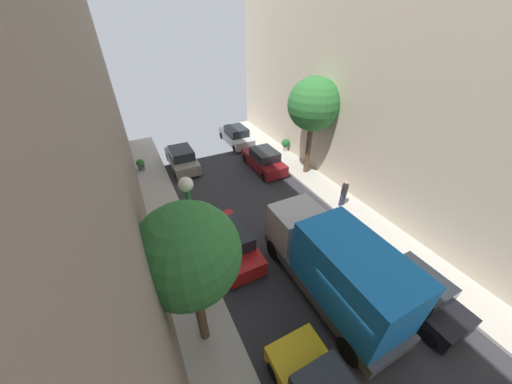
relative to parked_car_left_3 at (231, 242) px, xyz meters
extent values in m
plane|color=#2D2D33|center=(2.70, -5.38, -0.72)|extent=(32.00, 32.00, 0.00)
cube|color=#B7B2A8|center=(7.70, -5.38, -0.64)|extent=(2.00, 44.00, 0.15)
cylinder|color=black|center=(-0.78, -5.51, -0.40)|extent=(0.22, 0.64, 0.64)
cylinder|color=black|center=(0.78, -5.51, -0.40)|extent=(0.22, 0.64, 0.64)
cube|color=red|center=(0.00, 0.04, -0.17)|extent=(1.76, 4.20, 0.76)
cube|color=#1E2328|center=(0.00, -0.11, 0.53)|extent=(1.56, 2.10, 0.64)
cylinder|color=black|center=(-0.78, 1.59, -0.40)|extent=(0.22, 0.64, 0.64)
cylinder|color=black|center=(0.78, 1.59, -0.40)|extent=(0.22, 0.64, 0.64)
cylinder|color=black|center=(-0.78, -1.51, -0.40)|extent=(0.22, 0.64, 0.64)
cylinder|color=black|center=(0.78, -1.51, -0.40)|extent=(0.22, 0.64, 0.64)
cube|color=gray|center=(0.00, 9.72, -0.17)|extent=(1.76, 4.20, 0.76)
cube|color=#1E2328|center=(0.00, 9.57, 0.53)|extent=(1.56, 2.10, 0.64)
cylinder|color=black|center=(-0.78, 11.27, -0.40)|extent=(0.22, 0.64, 0.64)
cylinder|color=black|center=(0.78, 11.27, -0.40)|extent=(0.22, 0.64, 0.64)
cylinder|color=black|center=(-0.78, 8.17, -0.40)|extent=(0.22, 0.64, 0.64)
cylinder|color=black|center=(0.78, 8.17, -0.40)|extent=(0.22, 0.64, 0.64)
cube|color=black|center=(5.40, -5.53, -0.17)|extent=(1.76, 4.20, 0.76)
cube|color=#1E2328|center=(5.40, -5.68, 0.53)|extent=(1.56, 2.10, 0.64)
cylinder|color=black|center=(4.62, -3.98, -0.40)|extent=(0.22, 0.64, 0.64)
cylinder|color=black|center=(6.18, -3.98, -0.40)|extent=(0.22, 0.64, 0.64)
cylinder|color=black|center=(4.62, -7.08, -0.40)|extent=(0.22, 0.64, 0.64)
cylinder|color=black|center=(6.18, -7.08, -0.40)|extent=(0.22, 0.64, 0.64)
cube|color=maroon|center=(5.40, 6.73, -0.17)|extent=(1.76, 4.20, 0.76)
cube|color=#1E2328|center=(5.40, 6.58, 0.53)|extent=(1.56, 2.10, 0.64)
cylinder|color=black|center=(4.62, 8.28, -0.40)|extent=(0.22, 0.64, 0.64)
cylinder|color=black|center=(6.18, 8.28, -0.40)|extent=(0.22, 0.64, 0.64)
cylinder|color=black|center=(4.62, 5.18, -0.40)|extent=(0.22, 0.64, 0.64)
cylinder|color=black|center=(6.18, 5.18, -0.40)|extent=(0.22, 0.64, 0.64)
cube|color=silver|center=(5.40, 11.92, -0.17)|extent=(1.76, 4.20, 0.76)
cube|color=#1E2328|center=(5.40, 11.77, 0.53)|extent=(1.56, 2.10, 0.64)
cylinder|color=black|center=(4.62, 13.47, -0.40)|extent=(0.22, 0.64, 0.64)
cylinder|color=black|center=(6.18, 13.47, -0.40)|extent=(0.22, 0.64, 0.64)
cylinder|color=black|center=(4.62, 10.37, -0.40)|extent=(0.22, 0.64, 0.64)
cylinder|color=black|center=(6.18, 10.37, -0.40)|extent=(0.22, 0.64, 0.64)
cube|color=#4C4C51|center=(2.70, -3.76, 0.01)|extent=(2.20, 6.60, 0.50)
cube|color=#B7B7BC|center=(2.70, -1.36, 1.11)|extent=(2.10, 1.80, 1.70)
cube|color=blue|center=(2.70, -4.76, 1.46)|extent=(2.24, 4.20, 2.40)
cylinder|color=black|center=(1.72, -1.16, -0.24)|extent=(0.30, 0.96, 0.96)
cylinder|color=black|center=(3.68, -1.16, -0.24)|extent=(0.30, 0.96, 0.96)
cylinder|color=black|center=(1.72, -6.16, -0.24)|extent=(0.30, 0.96, 0.96)
cylinder|color=black|center=(3.68, -6.16, -0.24)|extent=(0.30, 0.96, 0.96)
cylinder|color=#2D334C|center=(7.23, 0.39, -0.16)|extent=(0.18, 0.18, 0.82)
cylinder|color=#2D334C|center=(7.45, 0.39, -0.16)|extent=(0.18, 0.18, 0.82)
cylinder|color=#262626|center=(7.34, 0.39, 0.57)|extent=(0.36, 0.36, 0.64)
sphere|color=tan|center=(7.34, 0.39, 1.03)|extent=(0.24, 0.24, 0.24)
cylinder|color=brown|center=(-2.39, -3.34, 1.00)|extent=(0.31, 0.31, 3.15)
sphere|color=#2D7233|center=(-2.39, -3.34, 3.67)|extent=(2.92, 2.92, 2.92)
cylinder|color=brown|center=(7.84, 4.73, 1.23)|extent=(0.36, 0.36, 3.60)
sphere|color=#2D7233|center=(7.84, 4.73, 4.28)|extent=(3.34, 3.34, 3.34)
cylinder|color=slate|center=(-2.88, 10.43, -0.42)|extent=(0.48, 0.48, 0.30)
sphere|color=#2D7233|center=(-2.88, 10.43, -0.04)|extent=(0.58, 0.58, 0.58)
cylinder|color=#B2A899|center=(8.41, 8.44, -0.38)|extent=(0.45, 0.45, 0.39)
sphere|color=#23602D|center=(8.41, 8.44, 0.09)|extent=(0.68, 0.68, 0.68)
cylinder|color=#26723F|center=(-1.90, -1.99, 2.08)|extent=(0.16, 0.16, 5.30)
sphere|color=white|center=(-1.90, -1.99, 4.95)|extent=(0.44, 0.44, 0.44)
camera|label=1|loc=(-2.91, -8.39, 8.92)|focal=18.13mm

